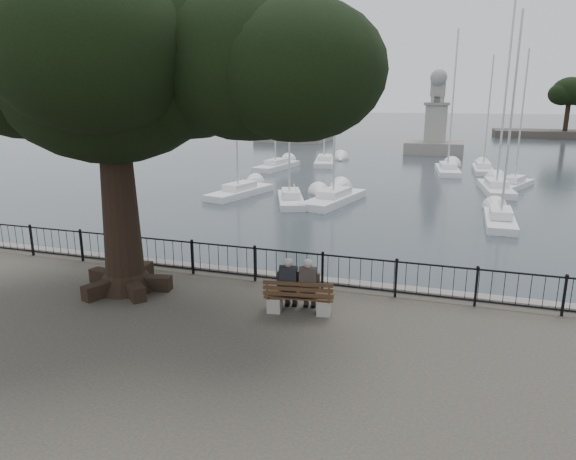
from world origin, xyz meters
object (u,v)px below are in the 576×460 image
at_px(bench, 299,301).
at_px(lighthouse, 296,51).
at_px(person_right, 308,287).
at_px(tree, 141,56).
at_px(lion_monument, 435,132).
at_px(person_left, 289,286).

bearing_deg(bench, lighthouse, 107.10).
height_order(bench, person_right, person_right).
distance_m(tree, lion_monument, 49.47).
xyz_separation_m(person_right, lion_monument, (0.93, 49.10, 0.66)).
distance_m(person_right, lighthouse, 64.97).
relative_size(bench, person_left, 1.24).
relative_size(tree, lion_monument, 1.25).
height_order(bench, person_left, person_left).
bearing_deg(tree, person_left, -3.21).
xyz_separation_m(person_right, tree, (-4.38, 0.14, 5.48)).
bearing_deg(lion_monument, person_right, -91.09).
bearing_deg(person_right, person_left, -171.00).
relative_size(person_right, tree, 0.12).
bearing_deg(lighthouse, bench, -72.90).
height_order(person_right, lion_monument, lion_monument).
xyz_separation_m(tree, lighthouse, (-14.69, 61.02, 5.29)).
bearing_deg(tree, lion_monument, 83.81).
bearing_deg(bench, tree, 176.22).
distance_m(person_right, lion_monument, 49.11).
bearing_deg(tree, bench, -3.78).
relative_size(person_left, tree, 0.12).
height_order(person_left, lighthouse, lighthouse).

